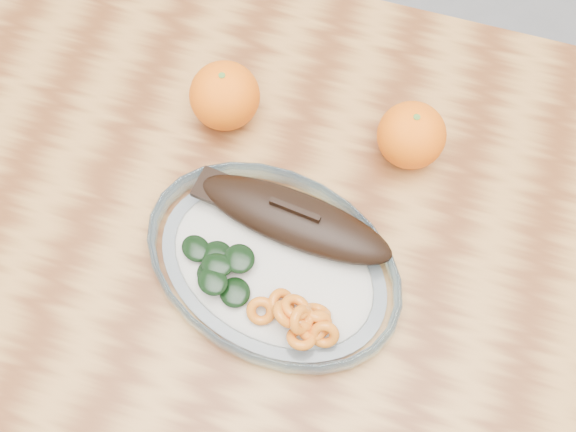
{
  "coord_description": "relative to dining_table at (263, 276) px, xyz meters",
  "views": [
    {
      "loc": [
        0.12,
        -0.3,
        1.53
      ],
      "look_at": [
        0.02,
        0.04,
        0.77
      ],
      "focal_mm": 45.0,
      "sensor_mm": 36.0,
      "label": 1
    }
  ],
  "objects": [
    {
      "name": "orange_left",
      "position": [
        -0.1,
        0.16,
        0.14
      ],
      "size": [
        0.09,
        0.09,
        0.09
      ],
      "primitive_type": "sphere",
      "color": "#FF4805",
      "rests_on": "dining_table"
    },
    {
      "name": "plated_meal",
      "position": [
        0.02,
        -0.02,
        0.12
      ],
      "size": [
        0.67,
        0.67,
        0.08
      ],
      "rotation": [
        0.0,
        0.0,
        -0.26
      ],
      "color": "white",
      "rests_on": "dining_table"
    },
    {
      "name": "dining_table",
      "position": [
        0.0,
        0.0,
        0.0
      ],
      "size": [
        1.2,
        0.8,
        0.75
      ],
      "color": "brown",
      "rests_on": "ground"
    },
    {
      "name": "orange_right",
      "position": [
        0.14,
        0.17,
        0.14
      ],
      "size": [
        0.08,
        0.08,
        0.08
      ],
      "primitive_type": "sphere",
      "color": "#FF4805",
      "rests_on": "dining_table"
    },
    {
      "name": "ground",
      "position": [
        0.0,
        0.0,
        -0.65
      ],
      "size": [
        3.0,
        3.0,
        0.0
      ],
      "primitive_type": "plane",
      "color": "slate",
      "rests_on": "ground"
    }
  ]
}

